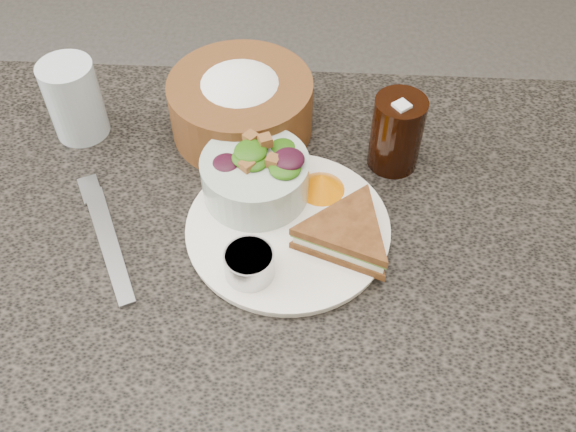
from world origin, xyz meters
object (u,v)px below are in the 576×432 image
at_px(dinner_plate, 288,229).
at_px(bread_basket, 241,98).
at_px(dining_table, 249,378).
at_px(water_glass, 74,100).
at_px(cola_glass, 397,130).
at_px(sandwich, 347,234).
at_px(dressing_ramekin, 249,264).
at_px(salad_bowl, 255,171).

distance_m(dinner_plate, bread_basket, 0.21).
relative_size(dining_table, bread_basket, 4.98).
height_order(dinner_plate, water_glass, water_glass).
distance_m(cola_glass, water_glass, 0.44).
distance_m(dining_table, water_glass, 0.53).
bearing_deg(sandwich, cola_glass, 88.26).
bearing_deg(sandwich, bread_basket, 145.95).
height_order(cola_glass, water_glass, cola_glass).
bearing_deg(dressing_ramekin, cola_glass, 49.17).
bearing_deg(water_glass, dining_table, -38.81).
bearing_deg(cola_glass, bread_basket, 165.42).
relative_size(sandwich, salad_bowl, 1.03).
relative_size(dinner_plate, salad_bowl, 1.84).
bearing_deg(bread_basket, sandwich, -54.73).
bearing_deg(dressing_ramekin, water_glass, 137.36).
bearing_deg(water_glass, sandwich, -27.14).
bearing_deg(salad_bowl, sandwich, -33.51).
xyz_separation_m(dinner_plate, dressing_ramekin, (-0.04, -0.07, 0.02)).
relative_size(dressing_ramekin, cola_glass, 0.50).
xyz_separation_m(salad_bowl, cola_glass, (0.18, 0.08, 0.01)).
xyz_separation_m(dressing_ramekin, cola_glass, (0.18, 0.21, 0.03)).
height_order(dinner_plate, salad_bowl, salad_bowl).
bearing_deg(salad_bowl, dressing_ramekin, -88.26).
relative_size(dining_table, sandwich, 7.08).
relative_size(dinner_plate, dressing_ramekin, 4.28).
distance_m(salad_bowl, cola_glass, 0.20).
distance_m(dining_table, cola_glass, 0.50).
bearing_deg(dressing_ramekin, salad_bowl, 91.74).
relative_size(salad_bowl, dressing_ramekin, 2.33).
relative_size(dining_table, water_glass, 8.76).
relative_size(dinner_plate, bread_basket, 1.26).
xyz_separation_m(dressing_ramekin, water_glass, (-0.27, 0.24, 0.03)).
bearing_deg(salad_bowl, bread_basket, 103.38).
height_order(sandwich, dressing_ramekin, sandwich).
relative_size(dining_table, cola_glass, 8.38).
relative_size(dining_table, dinner_plate, 3.96).
bearing_deg(cola_glass, water_glass, 174.97).
bearing_deg(bread_basket, cola_glass, -14.58).
distance_m(dinner_plate, salad_bowl, 0.08).
bearing_deg(dining_table, salad_bowl, 74.94).
bearing_deg(dining_table, cola_glass, 37.42).
xyz_separation_m(cola_glass, water_glass, (-0.44, 0.04, -0.00)).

